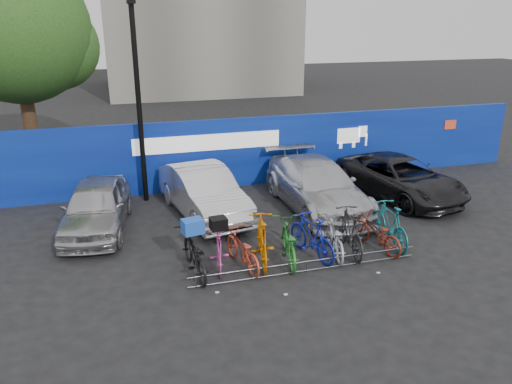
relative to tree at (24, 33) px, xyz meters
name	(u,v)px	position (x,y,z in m)	size (l,w,h in m)	color
ground	(297,261)	(6.77, -10.06, -5.07)	(100.00, 100.00, 0.00)	black
hoarding	(237,152)	(6.78, -4.06, -3.86)	(22.00, 0.18, 2.40)	navy
tree	(24,33)	(0.00, 0.00, 0.00)	(5.40, 5.20, 7.80)	#382314
lamppost	(138,99)	(3.57, -4.66, -1.80)	(0.25, 0.50, 6.11)	black
bike_rack	(307,266)	(6.77, -10.66, -4.91)	(5.60, 0.03, 0.30)	#595B60
car_0	(96,207)	(2.09, -6.71, -4.38)	(1.63, 4.06, 1.38)	#A8A7AB
car_1	(204,192)	(5.16, -6.42, -4.35)	(1.53, 4.39, 1.45)	silver
car_2	(317,185)	(8.61, -6.87, -4.33)	(2.07, 5.08, 1.47)	silver
car_3	(400,178)	(11.62, -6.69, -4.41)	(2.19, 4.75, 1.32)	black
bike_0	(194,253)	(4.26, -9.96, -4.56)	(0.68, 1.94, 1.02)	black
bike_1	(219,248)	(4.88, -9.83, -4.57)	(0.47, 1.65, 0.99)	#C7469B
bike_2	(242,250)	(5.40, -9.97, -4.62)	(0.59, 1.70, 0.90)	#C9472B
bike_3	(262,240)	(5.92, -9.89, -4.48)	(0.55, 1.96, 1.18)	#CC6702
bike_4	(288,242)	(6.56, -9.97, -4.57)	(0.67, 1.91, 1.01)	#247927
bike_5	(312,236)	(7.19, -9.92, -4.52)	(0.51, 1.81, 1.09)	#1220A0
bike_6	(334,237)	(7.78, -9.95, -4.60)	(0.63, 1.79, 0.94)	#ABAEB4
bike_7	(350,231)	(8.21, -9.97, -4.49)	(0.54, 1.91, 1.15)	#232325
bike_8	(377,233)	(8.94, -10.01, -4.61)	(0.60, 1.73, 0.91)	maroon
bike_9	(390,224)	(9.38, -9.86, -4.50)	(0.54, 1.91, 1.15)	#146973
cargo_crate	(193,226)	(4.26, -9.96, -3.88)	(0.46, 0.35, 0.33)	blue
cargo_topcase	(218,223)	(4.88, -9.83, -3.94)	(0.38, 0.34, 0.28)	black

